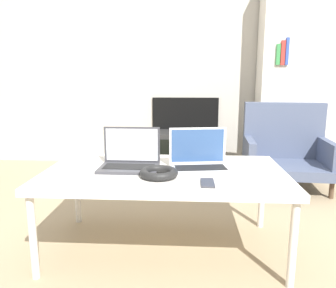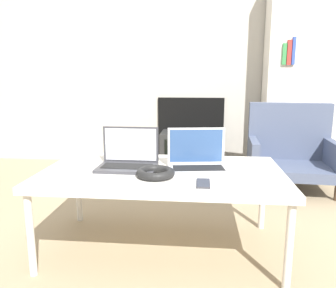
% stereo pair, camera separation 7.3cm
% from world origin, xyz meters
% --- Properties ---
extents(ground_plane, '(14.00, 14.00, 0.00)m').
position_xyz_m(ground_plane, '(0.00, 0.00, 0.00)').
color(ground_plane, '#998466').
extents(wall_back, '(7.00, 0.08, 2.60)m').
position_xyz_m(wall_back, '(0.00, 2.07, 1.29)').
color(wall_back, '#ADA89E').
rests_on(wall_back, ground_plane).
extents(table, '(1.24, 0.69, 0.44)m').
position_xyz_m(table, '(0.00, 0.18, 0.41)').
color(table, silver).
rests_on(table, ground_plane).
extents(laptop_left, '(0.31, 0.21, 0.21)m').
position_xyz_m(laptop_left, '(-0.19, 0.21, 0.49)').
color(laptop_left, '#38383D').
rests_on(laptop_left, table).
extents(laptop_right, '(0.33, 0.25, 0.21)m').
position_xyz_m(laptop_right, '(0.18, 0.21, 0.49)').
color(laptop_right, silver).
rests_on(laptop_right, table).
extents(headphones, '(0.19, 0.19, 0.04)m').
position_xyz_m(headphones, '(-0.02, 0.06, 0.46)').
color(headphones, black).
rests_on(headphones, table).
extents(phone, '(0.06, 0.13, 0.01)m').
position_xyz_m(phone, '(0.21, -0.04, 0.45)').
color(phone, '#333338').
rests_on(phone, table).
extents(tv, '(0.58, 0.40, 0.38)m').
position_xyz_m(tv, '(0.09, 1.82, 0.19)').
color(tv, black).
rests_on(tv, ground_plane).
extents(armchair, '(0.72, 0.58, 0.71)m').
position_xyz_m(armchair, '(0.95, 1.33, 0.33)').
color(armchair, '#47516B').
rests_on(armchair, ground_plane).
extents(bookshelf, '(0.90, 0.32, 1.88)m').
position_xyz_m(bookshelf, '(1.26, 1.87, 0.94)').
color(bookshelf, silver).
rests_on(bookshelf, ground_plane).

